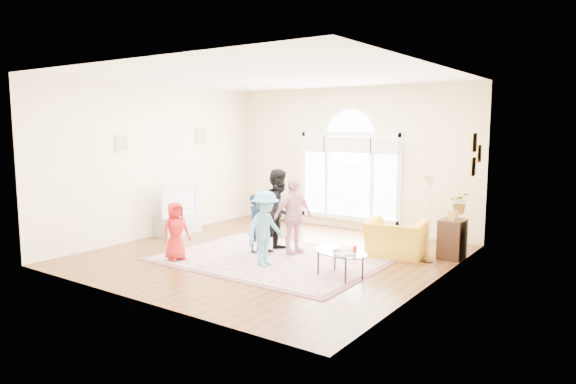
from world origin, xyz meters
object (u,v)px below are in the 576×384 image
Objects in this scene: tv_console at (178,225)px; coffee_table at (340,253)px; television at (178,201)px; armchair at (396,239)px; area_rug at (272,258)px.

coffee_table reaches higher than tv_console.
television is at bearing -0.00° from tv_console.
armchair is (4.66, 0.88, -0.40)m from television.
television is 0.97× the size of coffee_table.
television is at bearing 2.08° from armchair.
television reaches higher than tv_console.
tv_console is at bearing -172.53° from coffee_table.
tv_console is 0.99× the size of armchair.
area_rug is 2.25m from armchair.
tv_console is 0.89× the size of coffee_table.
armchair is at bearing 101.27° from coffee_table.
coffee_table is (4.47, -0.81, -0.34)m from television.
area_rug is 3.00m from tv_console.
area_rug is 3.30× the size of television.
area_rug is at bearing -10.11° from tv_console.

